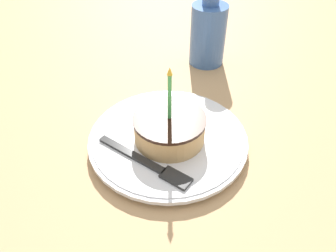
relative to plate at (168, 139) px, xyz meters
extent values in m
cube|color=tan|center=(0.01, 0.02, -0.03)|extent=(2.40, 2.40, 0.04)
cylinder|color=silver|center=(0.00, 0.00, 0.00)|extent=(0.25, 0.25, 0.02)
cylinder|color=silver|center=(0.00, 0.00, 0.00)|extent=(0.26, 0.26, 0.01)
cylinder|color=tan|center=(0.00, 0.00, 0.03)|extent=(0.11, 0.11, 0.04)
cylinder|color=black|center=(0.00, 0.00, 0.05)|extent=(0.12, 0.12, 0.01)
cylinder|color=#4CBF66|center=(0.00, 0.00, 0.09)|extent=(0.01, 0.01, 0.08)
cone|color=yellow|center=(0.00, 0.00, 0.14)|extent=(0.01, 0.01, 0.01)
cube|color=#262626|center=(0.00, -0.07, 0.01)|extent=(0.12, 0.06, 0.00)
cube|color=#262626|center=(0.08, -0.04, 0.01)|extent=(0.05, 0.04, 0.00)
cylinder|color=#3F66A5|center=(-0.18, 0.22, 0.06)|extent=(0.08, 0.08, 0.13)
camera|label=1|loc=(0.33, -0.22, 0.38)|focal=35.00mm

